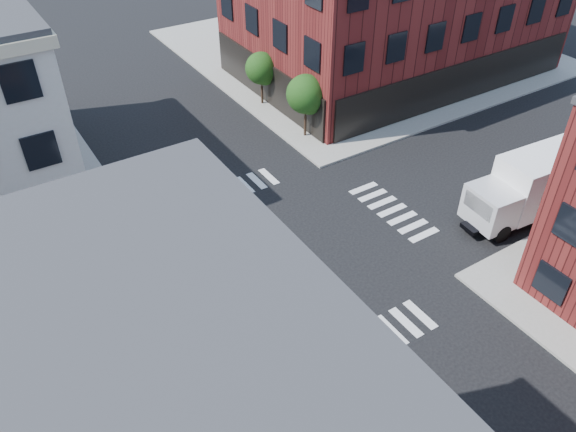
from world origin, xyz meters
The scene contains 7 objects.
ground centered at (0.00, 0.00, 0.00)m, with size 120.00×120.00×0.00m, color black.
sidewalk_ne centered at (21.00, 21.00, 0.07)m, with size 30.00×30.00×0.15m, color gray.
tree_near centered at (7.56, 9.98, 3.16)m, with size 2.69×2.69×4.49m.
tree_far centered at (7.56, 15.98, 2.87)m, with size 2.43×2.43×4.07m.
signal_pole centered at (-6.72, -6.68, 2.86)m, with size 1.29×1.24×4.60m.
box_truck centered at (13.56, -4.44, 2.02)m, with size 8.74×3.26×3.88m.
traffic_cone centered at (-4.19, -5.70, 0.39)m, with size 0.57×0.57×0.80m.
Camera 1 is at (-12.37, -18.97, 20.03)m, focal length 35.00 mm.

